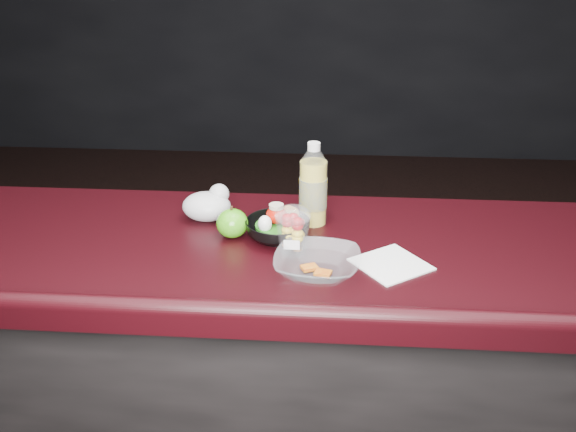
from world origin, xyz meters
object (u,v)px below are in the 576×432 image
object	(u,v)px
lemonade_bottle	(313,190)
fruit_cup	(293,229)
snack_bowl	(277,228)
green_apple	(232,223)
takeout_bowl	(317,265)

from	to	relation	value
lemonade_bottle	fruit_cup	size ratio (longest dim) A/B	1.81
fruit_cup	snack_bowl	xyz separation A→B (m)	(-0.05, 0.08, -0.04)
fruit_cup	green_apple	world-z (taller)	fruit_cup
snack_bowl	takeout_bowl	bearing A→B (deg)	-58.20
green_apple	snack_bowl	xyz separation A→B (m)	(0.12, -0.00, -0.01)
takeout_bowl	green_apple	bearing A→B (deg)	141.50
green_apple	snack_bowl	bearing A→B (deg)	-2.12
lemonade_bottle	green_apple	distance (m)	0.25
fruit_cup	snack_bowl	world-z (taller)	fruit_cup
green_apple	takeout_bowl	xyz separation A→B (m)	(0.24, -0.19, -0.01)
green_apple	takeout_bowl	bearing A→B (deg)	-38.50
takeout_bowl	lemonade_bottle	bearing A→B (deg)	94.32
green_apple	takeout_bowl	world-z (taller)	green_apple
lemonade_bottle	green_apple	bearing A→B (deg)	-153.56
snack_bowl	takeout_bowl	size ratio (longest dim) A/B	0.97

